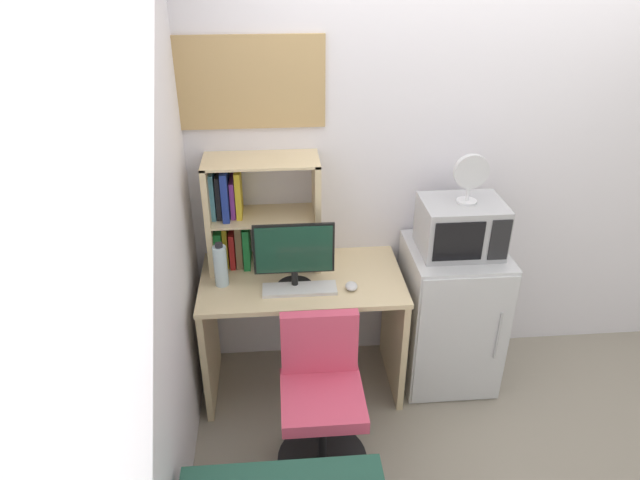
{
  "coord_description": "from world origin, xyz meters",
  "views": [
    {
      "loc": [
        -1.1,
        -3.03,
        2.47
      ],
      "look_at": [
        -0.88,
        -0.35,
        1.02
      ],
      "focal_mm": 32.01,
      "sensor_mm": 36.0,
      "label": 1
    }
  ],
  "objects": [
    {
      "name": "microwave",
      "position": [
        -0.1,
        -0.29,
        1.04
      ],
      "size": [
        0.44,
        0.35,
        0.3
      ],
      "color": "#ADADB2",
      "rests_on": "mini_fridge"
    },
    {
      "name": "desk_fan",
      "position": [
        -0.08,
        -0.3,
        1.34
      ],
      "size": [
        0.19,
        0.11,
        0.28
      ],
      "color": "silver",
      "rests_on": "microwave"
    },
    {
      "name": "mini_fridge",
      "position": [
        -0.1,
        -0.29,
        0.45
      ],
      "size": [
        0.55,
        0.57,
        0.89
      ],
      "color": "silver",
      "rests_on": "ground_plane"
    },
    {
      "name": "desk",
      "position": [
        -0.98,
        -0.32,
        0.52
      ],
      "size": [
        1.13,
        0.63,
        0.77
      ],
      "color": "beige",
      "rests_on": "ground_plane"
    },
    {
      "name": "wall_left",
      "position": [
        -1.62,
        -1.6,
        1.3
      ],
      "size": [
        0.04,
        4.4,
        2.6
      ],
      "primitive_type": "cube",
      "color": "silver",
      "rests_on": "ground_plane"
    },
    {
      "name": "wall_back",
      "position": [
        0.4,
        0.02,
        1.3
      ],
      "size": [
        6.4,
        0.04,
        2.6
      ],
      "primitive_type": "cube",
      "color": "silver",
      "rests_on": "ground_plane"
    },
    {
      "name": "wall_corkboard",
      "position": [
        -1.23,
        -0.01,
        1.79
      ],
      "size": [
        0.8,
        0.02,
        0.48
      ],
      "primitive_type": "cube",
      "color": "tan"
    },
    {
      "name": "desk_chair",
      "position": [
        -0.92,
        -0.89,
        0.37
      ],
      "size": [
        0.47,
        0.47,
        0.83
      ],
      "color": "black",
      "rests_on": "ground_plane"
    },
    {
      "name": "monitor",
      "position": [
        -1.03,
        -0.41,
        0.98
      ],
      "size": [
        0.43,
        0.19,
        0.38
      ],
      "color": "black",
      "rests_on": "desk"
    },
    {
      "name": "hutch_bookshelf",
      "position": [
        -1.27,
        -0.13,
        1.09
      ],
      "size": [
        0.63,
        0.29,
        0.64
      ],
      "color": "beige",
      "rests_on": "desk"
    },
    {
      "name": "water_bottle",
      "position": [
        -1.42,
        -0.35,
        0.89
      ],
      "size": [
        0.07,
        0.07,
        0.26
      ],
      "color": "silver",
      "rests_on": "desk"
    },
    {
      "name": "keyboard",
      "position": [
        -1.0,
        -0.45,
        0.78
      ],
      "size": [
        0.4,
        0.12,
        0.02
      ],
      "primitive_type": "cube",
      "color": "silver",
      "rests_on": "desk"
    },
    {
      "name": "computer_mouse",
      "position": [
        -0.72,
        -0.46,
        0.79
      ],
      "size": [
        0.07,
        0.08,
        0.04
      ],
      "primitive_type": "ellipsoid",
      "color": "silver",
      "rests_on": "desk"
    }
  ]
}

